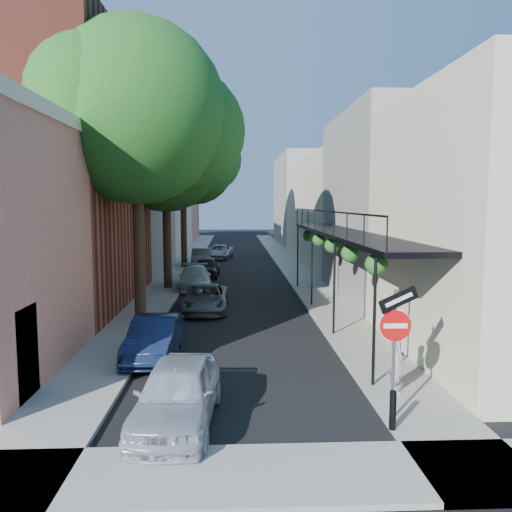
{
  "coord_description": "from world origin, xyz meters",
  "views": [
    {
      "loc": [
        -0.19,
        -9.04,
        4.68
      ],
      "look_at": [
        0.59,
        8.65,
        2.8
      ],
      "focal_mm": 35.0,
      "sensor_mm": 36.0,
      "label": 1
    }
  ],
  "objects": [
    {
      "name": "ground",
      "position": [
        0.0,
        0.0,
        0.0
      ],
      "size": [
        160.0,
        160.0,
        0.0
      ],
      "primitive_type": "plane",
      "color": "black",
      "rests_on": "ground"
    },
    {
      "name": "road_surface",
      "position": [
        0.0,
        30.0,
        0.01
      ],
      "size": [
        6.0,
        64.0,
        0.01
      ],
      "primitive_type": "cube",
      "color": "black",
      "rests_on": "ground"
    },
    {
      "name": "sidewalk_left",
      "position": [
        -4.0,
        30.0,
        0.06
      ],
      "size": [
        2.0,
        64.0,
        0.12
      ],
      "primitive_type": "cube",
      "color": "gray",
      "rests_on": "ground"
    },
    {
      "name": "sidewalk_right",
      "position": [
        4.0,
        30.0,
        0.06
      ],
      "size": [
        2.0,
        64.0,
        0.12
      ],
      "primitive_type": "cube",
      "color": "gray",
      "rests_on": "ground"
    },
    {
      "name": "sidewalk_cross",
      "position": [
        0.0,
        -1.0,
        0.06
      ],
      "size": [
        12.0,
        2.0,
        0.12
      ],
      "primitive_type": "cube",
      "color": "gray",
      "rests_on": "ground"
    },
    {
      "name": "buildings_left",
      "position": [
        -9.3,
        28.76,
        4.94
      ],
      "size": [
        10.1,
        59.1,
        12.0
      ],
      "color": "tan",
      "rests_on": "ground"
    },
    {
      "name": "buildings_right",
      "position": [
        8.99,
        29.49,
        4.42
      ],
      "size": [
        9.8,
        55.0,
        10.0
      ],
      "color": "beige",
      "rests_on": "ground"
    },
    {
      "name": "sign_post",
      "position": [
        3.16,
        0.97,
        2.04
      ],
      "size": [
        0.89,
        0.17,
        2.99
      ],
      "color": "#595B60",
      "rests_on": "ground"
    },
    {
      "name": "bollard",
      "position": [
        3.0,
        0.5,
        0.52
      ],
      "size": [
        0.14,
        0.14,
        0.8
      ],
      "primitive_type": "cylinder",
      "color": "black",
      "rests_on": "sidewalk_right"
    },
    {
      "name": "oak_near",
      "position": [
        -3.37,
        10.26,
        7.88
      ],
      "size": [
        7.48,
        6.8,
        11.42
      ],
      "color": "#311E13",
      "rests_on": "ground"
    },
    {
      "name": "oak_mid",
      "position": [
        -3.42,
        18.23,
        7.06
      ],
      "size": [
        6.6,
        6.0,
        10.2
      ],
      "color": "#311E13",
      "rests_on": "ground"
    },
    {
      "name": "oak_far",
      "position": [
        -3.35,
        27.27,
        8.26
      ],
      "size": [
        7.7,
        7.0,
        11.9
      ],
      "color": "#311E13",
      "rests_on": "ground"
    },
    {
      "name": "parked_car_a",
      "position": [
        -1.4,
        1.18,
        0.68
      ],
      "size": [
        1.86,
        4.1,
        1.37
      ],
      "primitive_type": "imported",
      "rotation": [
        0.0,
        0.0,
        -0.06
      ],
      "color": "#ADB1BF",
      "rests_on": "ground"
    },
    {
      "name": "parked_car_b",
      "position": [
        -2.6,
        5.79,
        0.63
      ],
      "size": [
        1.43,
        3.84,
        1.26
      ],
      "primitive_type": "imported",
      "rotation": [
        0.0,
        0.0,
        -0.03
      ],
      "color": "#121D3B",
      "rests_on": "ground"
    },
    {
      "name": "parked_car_c",
      "position": [
        -1.42,
        12.32,
        0.57
      ],
      "size": [
        1.95,
        4.13,
        1.14
      ],
      "primitive_type": "imported",
      "rotation": [
        0.0,
        0.0,
        -0.01
      ],
      "color": "#5A5C62",
      "rests_on": "ground"
    },
    {
      "name": "parked_car_d",
      "position": [
        -2.34,
        18.11,
        0.62
      ],
      "size": [
        2.02,
        4.36,
        1.23
      ],
      "primitive_type": "imported",
      "rotation": [
        0.0,
        0.0,
        0.07
      ],
      "color": "silver",
      "rests_on": "ground"
    },
    {
      "name": "parked_car_e",
      "position": [
        -1.93,
        22.42,
        0.64
      ],
      "size": [
        1.67,
        3.83,
        1.28
      ],
      "primitive_type": "imported",
      "rotation": [
        0.0,
        0.0,
        -0.04
      ],
      "color": "black",
      "rests_on": "ground"
    },
    {
      "name": "parked_car_f",
      "position": [
        -2.6,
        27.78,
        0.66
      ],
      "size": [
        1.54,
        4.08,
        1.33
      ],
      "primitive_type": "imported",
      "rotation": [
        0.0,
        0.0,
        0.03
      ],
      "color": "#645B54",
      "rests_on": "ground"
    },
    {
      "name": "parked_car_g",
      "position": [
        -1.4,
        33.01,
        0.59
      ],
      "size": [
        2.49,
        4.43,
        1.17
      ],
      "primitive_type": "imported",
      "rotation": [
        0.0,
        0.0,
        -0.13
      ],
      "color": "#9BA6AF",
      "rests_on": "ground"
    },
    {
      "name": "pedestrian",
      "position": [
        3.72,
        2.5,
        0.94
      ],
      "size": [
        0.42,
        0.62,
        1.64
      ],
      "primitive_type": "imported",
      "rotation": [
        0.0,
        0.0,
        1.63
      ],
      "color": "gray",
      "rests_on": "sidewalk_right"
    }
  ]
}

